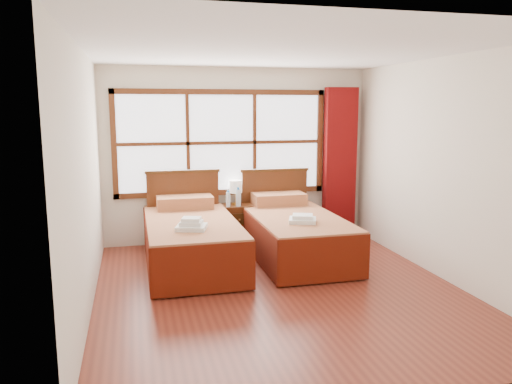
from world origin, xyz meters
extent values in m
plane|color=maroon|center=(0.00, 0.00, 0.00)|extent=(4.50, 4.50, 0.00)
plane|color=white|center=(0.00, 0.00, 2.60)|extent=(4.50, 4.50, 0.00)
plane|color=silver|center=(0.00, 2.25, 1.30)|extent=(4.00, 0.00, 4.00)
plane|color=silver|center=(-2.00, 0.00, 1.30)|extent=(0.00, 4.50, 4.50)
plane|color=silver|center=(2.00, 0.00, 1.30)|extent=(0.00, 4.50, 4.50)
cube|color=white|center=(-0.25, 2.22, 1.50)|extent=(3.00, 0.02, 1.40)
cube|color=#4D2510|center=(-0.25, 2.20, 0.76)|extent=(3.16, 0.06, 0.08)
cube|color=#4D2510|center=(-0.25, 2.20, 2.24)|extent=(3.16, 0.06, 0.08)
cube|color=#4D2510|center=(-1.79, 2.20, 1.50)|extent=(0.08, 0.06, 1.56)
cube|color=#4D2510|center=(1.29, 2.20, 1.50)|extent=(0.08, 0.06, 1.56)
cube|color=#4D2510|center=(-0.75, 2.20, 1.50)|extent=(0.05, 0.05, 1.40)
cube|color=#4D2510|center=(0.25, 2.20, 1.50)|extent=(0.05, 0.05, 1.40)
cube|color=#4D2510|center=(-0.25, 2.20, 1.50)|extent=(3.00, 0.05, 0.05)
cube|color=maroon|center=(1.60, 2.11, 1.17)|extent=(0.50, 0.16, 2.30)
cube|color=#41240D|center=(-0.84, 1.13, 0.16)|extent=(1.00, 2.00, 0.33)
cube|color=maroon|center=(-0.84, 1.13, 0.46)|extent=(1.12, 2.22, 0.27)
cube|color=#62190A|center=(-1.40, 1.13, 0.30)|extent=(0.03, 2.22, 0.56)
cube|color=#62190A|center=(-0.28, 1.13, 0.30)|extent=(0.03, 2.22, 0.56)
cube|color=#62190A|center=(-0.84, 0.03, 0.30)|extent=(1.12, 0.03, 0.56)
cube|color=maroon|center=(-0.84, 1.94, 0.69)|extent=(0.78, 0.46, 0.17)
cube|color=#4D2510|center=(-0.84, 2.14, 0.54)|extent=(1.04, 0.06, 1.09)
cube|color=#41240D|center=(-0.84, 2.14, 1.10)|extent=(1.09, 0.08, 0.04)
cube|color=#41240D|center=(0.55, 1.13, 0.16)|extent=(0.98, 1.97, 0.32)
cube|color=maroon|center=(0.55, 1.13, 0.45)|extent=(1.10, 2.18, 0.27)
cube|color=#62190A|center=(0.00, 1.13, 0.29)|extent=(0.03, 2.18, 0.54)
cube|color=#62190A|center=(1.10, 1.13, 0.29)|extent=(0.03, 2.18, 0.54)
cube|color=#62190A|center=(0.55, 0.05, 0.29)|extent=(1.10, 0.03, 0.54)
cube|color=maroon|center=(0.55, 1.92, 0.67)|extent=(0.77, 0.45, 0.17)
cube|color=#4D2510|center=(0.55, 2.14, 0.53)|extent=(1.03, 0.06, 1.07)
cube|color=#41240D|center=(0.55, 2.14, 1.08)|extent=(1.07, 0.08, 0.04)
cube|color=#4D2510|center=(-0.08, 2.00, 0.30)|extent=(0.45, 0.40, 0.59)
cube|color=#41240D|center=(-0.08, 1.79, 0.18)|extent=(0.39, 0.02, 0.18)
cube|color=#41240D|center=(-0.08, 1.79, 0.42)|extent=(0.39, 0.02, 0.18)
sphere|color=#AA7639|center=(-0.08, 1.77, 0.18)|extent=(0.03, 0.03, 0.03)
sphere|color=#AA7639|center=(-0.08, 1.77, 0.42)|extent=(0.03, 0.03, 0.03)
cube|color=white|center=(-0.90, 0.63, 0.63)|extent=(0.41, 0.38, 0.05)
cube|color=white|center=(-0.90, 0.63, 0.68)|extent=(0.31, 0.29, 0.05)
cube|color=white|center=(-0.90, 0.63, 0.72)|extent=(0.26, 0.23, 0.04)
cube|color=white|center=(0.51, 0.71, 0.61)|extent=(0.42, 0.39, 0.05)
cube|color=white|center=(0.51, 0.71, 0.66)|extent=(0.31, 0.29, 0.05)
cylinder|color=gold|center=(-0.07, 2.05, 0.61)|extent=(0.11, 0.11, 0.02)
cylinder|color=gold|center=(-0.07, 2.05, 0.69)|extent=(0.02, 0.02, 0.15)
cylinder|color=white|center=(-0.07, 2.05, 0.86)|extent=(0.18, 0.18, 0.18)
cylinder|color=silver|center=(-0.22, 1.89, 0.70)|extent=(0.06, 0.06, 0.21)
cylinder|color=blue|center=(-0.22, 1.89, 0.82)|extent=(0.03, 0.03, 0.03)
cylinder|color=silver|center=(-0.07, 1.89, 0.72)|extent=(0.07, 0.07, 0.25)
cylinder|color=blue|center=(-0.07, 1.89, 0.86)|extent=(0.04, 0.04, 0.03)
camera|label=1|loc=(-1.53, -5.10, 2.02)|focal=35.00mm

